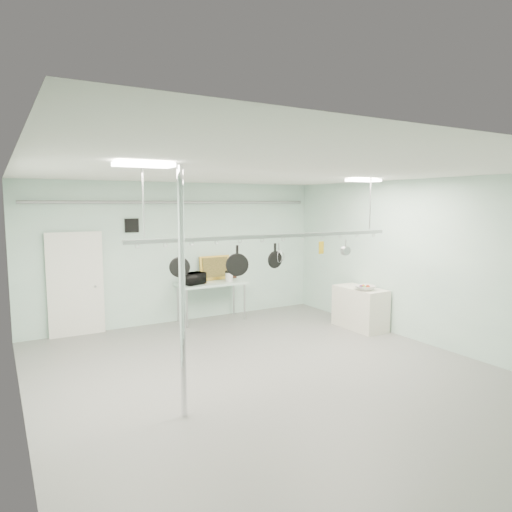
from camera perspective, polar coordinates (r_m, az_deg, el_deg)
floor at (r=7.49m, az=1.97°, el=-14.75°), size 8.00×8.00×0.00m
ceiling at (r=6.99m, az=2.07°, el=10.39°), size 7.00×8.00×0.02m
back_wall at (r=10.63m, az=-9.46°, el=0.43°), size 7.00×0.02×3.20m
right_wall at (r=9.38m, az=20.41°, el=-0.71°), size 0.02×8.00×3.20m
door at (r=10.09m, az=-21.63°, el=-3.43°), size 1.10×0.10×2.20m
wall_vent at (r=10.23m, az=-15.27°, el=3.70°), size 0.30×0.04×0.30m
conduit_pipe at (r=10.49m, az=-9.40°, el=6.65°), size 6.60×0.07×0.07m
chrome_pole at (r=5.79m, az=-9.21°, el=-4.71°), size 0.08×0.08×3.20m
prep_table at (r=10.61m, az=-5.59°, el=-3.71°), size 1.60×0.70×0.91m
side_cabinet at (r=10.28m, az=12.87°, el=-6.36°), size 0.60×1.20×0.90m
pot_rack at (r=7.36m, az=2.12°, el=2.72°), size 4.80×0.06×1.00m
light_panel_left at (r=5.35m, az=-13.85°, el=11.05°), size 0.65×0.30×0.05m
light_panel_right at (r=8.94m, az=13.28°, el=9.21°), size 0.65×0.30×0.05m
microwave at (r=10.40m, az=-7.78°, el=-2.80°), size 0.56×0.47×0.27m
coffee_canister at (r=10.70m, az=-3.39°, el=-2.64°), size 0.22×0.22×0.21m
painting_large at (r=10.92m, az=-5.14°, el=-1.48°), size 0.78×0.14×0.58m
painting_small at (r=11.12m, az=-3.19°, el=-2.18°), size 0.31×0.11×0.25m
fruit_bowl at (r=9.92m, az=13.46°, el=-3.89°), size 0.48×0.48×0.10m
skillet_left at (r=6.68m, az=-9.54°, el=-0.76°), size 0.30×0.16×0.41m
skillet_mid at (r=7.07m, az=-2.37°, el=-0.54°), size 0.35×0.19×0.47m
skillet_right at (r=7.41m, az=2.39°, el=0.13°), size 0.28×0.08×0.39m
whisk at (r=7.44m, az=2.87°, el=0.41°), size 0.20×0.20×0.32m
grater at (r=7.94m, az=8.16°, el=1.05°), size 0.10×0.05×0.23m
saucepan at (r=8.29m, az=11.13°, el=1.07°), size 0.17×0.09×0.28m
fruit_cluster at (r=9.92m, az=13.46°, el=-3.66°), size 0.24×0.24×0.09m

